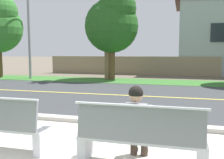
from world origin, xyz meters
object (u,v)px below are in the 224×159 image
(bench_right, at_px, (140,138))
(shade_tree_left, at_px, (113,22))
(seated_person_grey, at_px, (137,121))
(streetlamp, at_px, (30,20))

(bench_right, distance_m, shade_tree_left, 12.95)
(seated_person_grey, relative_size, streetlamp, 0.19)
(seated_person_grey, distance_m, shade_tree_left, 12.72)
(streetlamp, relative_size, shade_tree_left, 1.19)
(bench_right, xyz_separation_m, seated_person_grey, (-0.08, 0.17, 0.21))
(bench_right, xyz_separation_m, shade_tree_left, (-3.64, 12.03, 3.15))
(bench_right, relative_size, streetlamp, 0.30)
(bench_right, bearing_deg, streetlamp, 128.54)
(streetlamp, bearing_deg, seated_person_grey, -51.29)
(bench_right, bearing_deg, shade_tree_left, 106.85)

